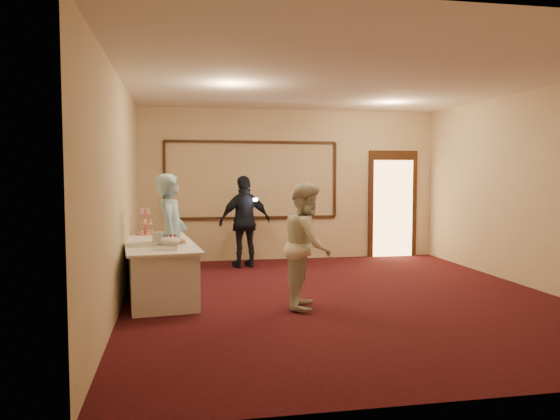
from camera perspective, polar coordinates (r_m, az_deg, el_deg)
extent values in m
plane|color=black|center=(7.80, 6.60, -9.06)|extent=(7.00, 7.00, 0.00)
cube|color=beige|center=(10.99, 1.19, 2.65)|extent=(6.00, 0.04, 3.00)
cube|color=beige|center=(4.40, 20.53, 0.37)|extent=(6.00, 0.04, 3.00)
cube|color=beige|center=(7.29, -16.44, 1.80)|extent=(0.04, 7.00, 3.00)
cube|color=beige|center=(8.97, 25.30, 1.96)|extent=(0.04, 7.00, 3.00)
cube|color=white|center=(7.70, 6.78, 13.25)|extent=(6.00, 7.00, 0.04)
cube|color=#35210F|center=(10.86, -2.91, -0.81)|extent=(3.40, 0.04, 0.05)
cube|color=#35210F|center=(10.84, -2.94, 7.12)|extent=(3.40, 0.04, 0.05)
cube|color=#35210F|center=(10.72, -11.98, 3.06)|extent=(0.05, 0.04, 1.50)
cube|color=#35210F|center=(11.18, 5.75, 3.17)|extent=(0.05, 0.04, 1.50)
cube|color=#35210F|center=(11.61, 11.67, 0.66)|extent=(1.05, 0.06, 2.20)
cube|color=#FFBF66|center=(11.59, 11.72, 0.16)|extent=(0.85, 0.02, 2.00)
cube|color=silver|center=(7.96, -12.50, -6.14)|extent=(1.06, 2.36, 0.74)
cube|color=silver|center=(7.91, -12.54, -3.39)|extent=(1.18, 2.49, 0.03)
cube|color=silver|center=(7.20, -11.43, -3.83)|extent=(0.42, 0.48, 0.04)
ellipsoid|color=white|center=(7.19, -11.44, -3.22)|extent=(0.26, 0.26, 0.12)
cube|color=silver|center=(7.32, -10.73, -3.53)|extent=(0.07, 0.28, 0.01)
cylinder|color=#E15078|center=(8.87, -13.91, -1.18)|extent=(0.02, 0.02, 0.41)
cylinder|color=#E15078|center=(8.89, -13.89, -2.47)|extent=(0.31, 0.31, 0.01)
cylinder|color=#E15078|center=(8.87, -13.91, -1.41)|extent=(0.24, 0.24, 0.01)
cylinder|color=#E15078|center=(8.86, -13.92, -0.34)|extent=(0.17, 0.17, 0.01)
cylinder|color=white|center=(7.88, -12.64, -2.81)|extent=(0.16, 0.16, 0.14)
cylinder|color=white|center=(7.87, -12.65, -2.29)|extent=(0.17, 0.17, 0.01)
cylinder|color=white|center=(8.19, -10.94, -2.54)|extent=(0.16, 0.16, 0.13)
cylinder|color=white|center=(8.18, -10.94, -2.04)|extent=(0.17, 0.17, 0.01)
cylinder|color=white|center=(7.58, -10.88, -3.52)|extent=(0.31, 0.31, 0.01)
cylinder|color=brown|center=(7.58, -10.89, -3.29)|extent=(0.26, 0.26, 0.05)
imported|color=#97C7EB|center=(7.68, -11.27, -2.75)|extent=(0.50, 0.69, 1.73)
imported|color=#EAE8CE|center=(7.08, 2.87, -3.69)|extent=(0.82, 0.94, 1.62)
imported|color=black|center=(10.06, -3.68, -1.22)|extent=(1.07, 0.66, 1.69)
cube|color=white|center=(9.82, -2.59, 1.09)|extent=(0.07, 0.04, 0.05)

